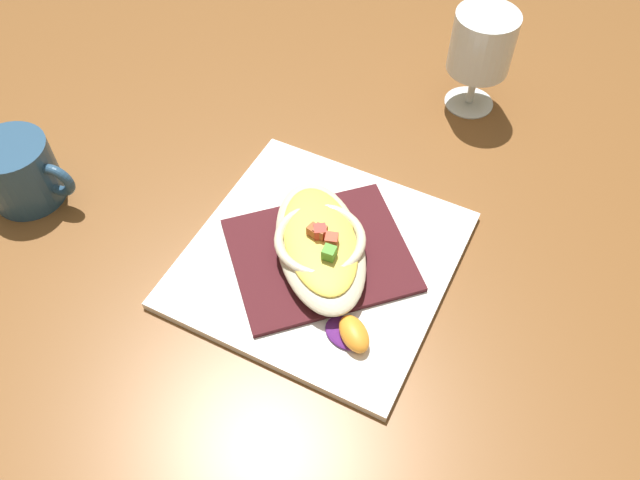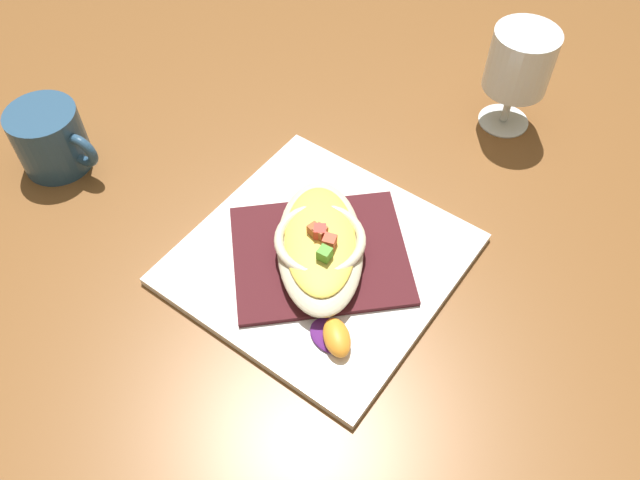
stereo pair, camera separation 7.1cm
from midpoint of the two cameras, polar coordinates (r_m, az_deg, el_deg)
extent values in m
plane|color=brown|center=(0.74, 2.73, -2.09)|extent=(2.60, 2.60, 0.00)
cube|color=white|center=(0.74, 2.75, -1.85)|extent=(0.32, 0.32, 0.01)
cube|color=#46191E|center=(0.73, 2.77, -1.47)|extent=(0.24, 0.25, 0.01)
ellipsoid|color=beige|center=(0.72, 2.83, -0.63)|extent=(0.21, 0.18, 0.03)
torus|color=beige|center=(0.71, 2.86, -0.13)|extent=(0.14, 0.14, 0.01)
ellipsoid|color=#E7C74A|center=(0.71, 2.86, -0.13)|extent=(0.17, 0.14, 0.01)
cube|color=#CE4C34|center=(0.69, 3.78, -0.33)|extent=(0.02, 0.02, 0.01)
cube|color=#AB5127|center=(0.70, 2.22, 0.53)|extent=(0.01, 0.01, 0.01)
cube|color=#529E33|center=(0.68, 3.39, -1.41)|extent=(0.01, 0.01, 0.01)
cube|color=#4C9A44|center=(0.70, 2.73, 0.35)|extent=(0.01, 0.01, 0.01)
cube|color=#CB3D33|center=(0.70, 2.87, 0.44)|extent=(0.02, 0.02, 0.01)
cube|color=#AB5633|center=(0.69, 2.89, 0.22)|extent=(0.01, 0.01, 0.01)
ellipsoid|color=#511D68|center=(0.67, 3.94, -8.59)|extent=(0.05, 0.06, 0.01)
ellipsoid|color=orange|center=(0.67, 4.57, -8.75)|extent=(0.05, 0.05, 0.02)
cylinder|color=#2B4C6C|center=(0.87, -20.51, 8.21)|extent=(0.09, 0.09, 0.08)
torus|color=#2B4C6C|center=(0.84, -18.01, 7.35)|extent=(0.01, 0.05, 0.05)
cylinder|color=#4C2D14|center=(0.88, -20.07, 7.10)|extent=(0.07, 0.07, 0.03)
cylinder|color=white|center=(0.94, 17.93, 9.87)|extent=(0.07, 0.07, 0.00)
cylinder|color=white|center=(0.92, 18.39, 11.23)|extent=(0.01, 0.01, 0.06)
cylinder|color=white|center=(0.88, 19.53, 14.52)|extent=(0.08, 0.08, 0.08)
cylinder|color=silver|center=(0.89, 19.18, 13.53)|extent=(0.07, 0.07, 0.04)
camera|label=1|loc=(0.04, -87.13, 3.71)|focal=36.44mm
camera|label=2|loc=(0.04, 92.87, -3.71)|focal=36.44mm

